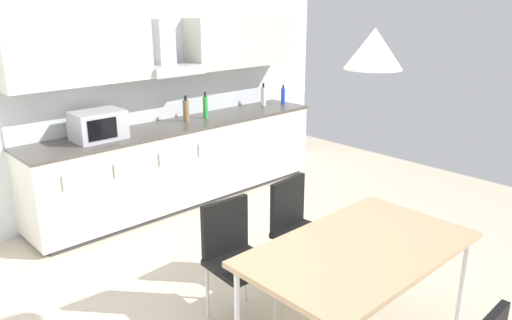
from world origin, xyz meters
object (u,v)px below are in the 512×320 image
object	(u,v)px
bottle_white	(263,96)
bottle_green	(205,107)
dining_table	(359,253)
chair_far_right	(297,222)
bottle_brown	(186,110)
chair_far_left	(234,249)
pendant_lamp	(374,49)
bottle_blue	(283,96)
microwave	(98,125)

from	to	relation	value
bottle_white	bottle_green	world-z (taller)	bottle_green
dining_table	chair_far_right	xyz separation A→B (m)	(0.33, 0.81, -0.17)
bottle_brown	chair_far_left	world-z (taller)	bottle_brown
bottle_brown	bottle_green	bearing A→B (deg)	-2.57
dining_table	chair_far_left	xyz separation A→B (m)	(-0.33, 0.81, -0.17)
bottle_white	dining_table	world-z (taller)	bottle_white
pendant_lamp	bottle_brown	bearing A→B (deg)	74.83
bottle_blue	dining_table	world-z (taller)	bottle_blue
bottle_blue	chair_far_left	size ratio (longest dim) A/B	0.29
bottle_brown	chair_far_right	xyz separation A→B (m)	(-0.47, -2.11, -0.49)
bottle_white	pendant_lamp	size ratio (longest dim) A/B	0.90
bottle_green	pendant_lamp	world-z (taller)	pendant_lamp
chair_far_right	dining_table	bearing A→B (deg)	-111.87
bottle_brown	chair_far_left	distance (m)	2.44
bottle_white	dining_table	bearing A→B (deg)	-124.22
bottle_blue	chair_far_left	bearing A→B (deg)	-141.89
chair_far_right	bottle_brown	bearing A→B (deg)	77.54
microwave	bottle_blue	world-z (taller)	microwave
chair_far_right	microwave	bearing A→B (deg)	106.07
bottle_brown	bottle_white	bearing A→B (deg)	0.79
microwave	bottle_blue	bearing A→B (deg)	-0.67
bottle_green	chair_far_left	bearing A→B (deg)	-123.41
microwave	chair_far_right	world-z (taller)	microwave
bottle_blue	pendant_lamp	distance (m)	3.76
bottle_blue	chair_far_left	distance (m)	3.33
bottle_blue	pendant_lamp	size ratio (longest dim) A/B	0.79
bottle_green	bottle_blue	distance (m)	1.21
bottle_brown	microwave	bearing A→B (deg)	-177.58
bottle_white	bottle_blue	bearing A→B (deg)	-18.88
microwave	chair_far_left	world-z (taller)	microwave
bottle_green	chair_far_left	distance (m)	2.56
bottle_white	bottle_blue	world-z (taller)	bottle_white
bottle_green	bottle_blue	xyz separation A→B (m)	(1.21, -0.06, -0.02)
microwave	chair_far_left	xyz separation A→B (m)	(-0.06, -2.07, -0.51)
bottle_green	chair_far_left	xyz separation A→B (m)	(-1.38, -2.10, -0.50)
chair_far_left	pendant_lamp	distance (m)	1.66
chair_far_right	bottle_blue	bearing A→B (deg)	46.38
chair_far_left	pendant_lamp	size ratio (longest dim) A/B	2.72
bottle_white	chair_far_left	world-z (taller)	bottle_white
dining_table	chair_far_right	size ratio (longest dim) A/B	1.70
chair_far_left	pendant_lamp	bearing A→B (deg)	-68.08
microwave	bottle_brown	xyz separation A→B (m)	(1.06, 0.04, -0.02)
chair_far_left	pendant_lamp	xyz separation A→B (m)	(0.33, -0.81, 1.41)
bottle_brown	pendant_lamp	size ratio (longest dim) A/B	0.90
chair_far_right	pendant_lamp	xyz separation A→B (m)	(-0.33, -0.81, 1.41)
bottle_brown	bottle_green	distance (m)	0.26
bottle_brown	bottle_blue	bearing A→B (deg)	-2.90
bottle_white	chair_far_right	world-z (taller)	bottle_white
bottle_white	pendant_lamp	world-z (taller)	pendant_lamp
chair_far_right	chair_far_left	world-z (taller)	same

